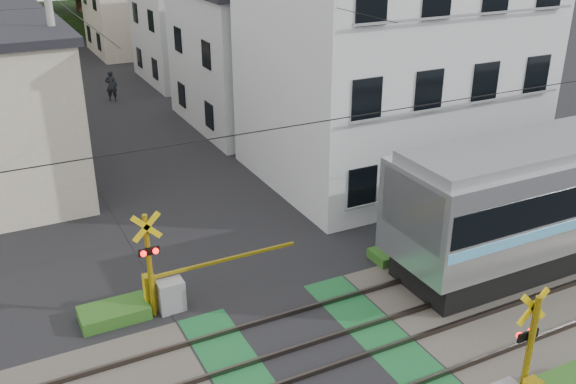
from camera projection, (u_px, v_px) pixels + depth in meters
ground at (316, 359)px, 15.63m from camera, size 120.00×120.00×0.00m
track_bed at (316, 357)px, 15.61m from camera, size 120.00×120.00×0.14m
crossing_signal_far at (167, 287)px, 17.25m from camera, size 4.74×0.65×3.09m
apartment_block at (390, 59)px, 24.98m from camera, size 10.20×8.36×9.30m
houses_row at (93, 42)px, 35.53m from camera, size 22.07×31.35×6.80m
catenary at (520, 176)px, 16.63m from camera, size 60.00×5.04×7.00m
utility_poles at (77, 37)px, 32.28m from camera, size 7.90×42.00×8.00m
pedestrian at (111, 86)px, 36.11m from camera, size 0.75×0.64×1.75m
weed_patches at (379, 335)px, 16.20m from camera, size 10.25×8.80×0.40m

